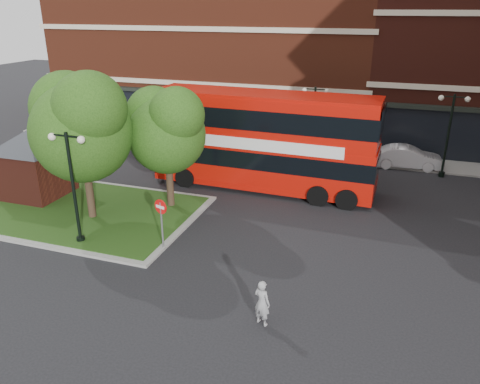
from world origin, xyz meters
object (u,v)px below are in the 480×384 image
(woman, at_px, (262,303))
(car_white, at_px, (407,157))
(bus, at_px, (264,135))
(car_silver, at_px, (193,142))

(woman, relative_size, car_white, 0.38)
(bus, distance_m, woman, 12.54)
(car_white, bearing_deg, bus, 125.14)
(woman, distance_m, car_white, 18.70)
(car_silver, height_order, car_white, car_white)
(woman, bearing_deg, car_silver, -38.47)
(bus, height_order, woman, bus)
(bus, bearing_deg, woman, -72.13)
(woman, bearing_deg, car_white, -82.53)
(car_silver, bearing_deg, car_white, -77.81)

